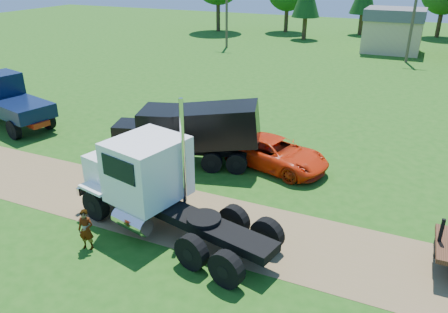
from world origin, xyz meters
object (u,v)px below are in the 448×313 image
at_px(white_semi_tractor, 150,182).
at_px(spectator_a, 86,230).
at_px(navy_truck, 5,100).
at_px(black_dump_truck, 191,130).
at_px(orange_pickup, 275,153).

xyz_separation_m(white_semi_tractor, spectator_a, (-1.15, -2.43, -0.97)).
height_order(white_semi_tractor, navy_truck, white_semi_tractor).
bearing_deg(white_semi_tractor, spectator_a, -102.50).
relative_size(black_dump_truck, navy_truck, 1.04).
distance_m(white_semi_tractor, spectator_a, 2.86).
bearing_deg(orange_pickup, white_semi_tractor, 172.69).
xyz_separation_m(white_semi_tractor, black_dump_truck, (-1.20, 5.57, 0.02)).
relative_size(black_dump_truck, spectator_a, 4.84).
bearing_deg(orange_pickup, spectator_a, 171.86).
bearing_deg(white_semi_tractor, black_dump_truck, 115.09).
bearing_deg(navy_truck, spectator_a, -17.85).
xyz_separation_m(navy_truck, orange_pickup, (17.30, 0.93, -0.84)).
bearing_deg(navy_truck, orange_pickup, 17.17).
height_order(navy_truck, spectator_a, navy_truck).
bearing_deg(navy_truck, white_semi_tractor, -8.03).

